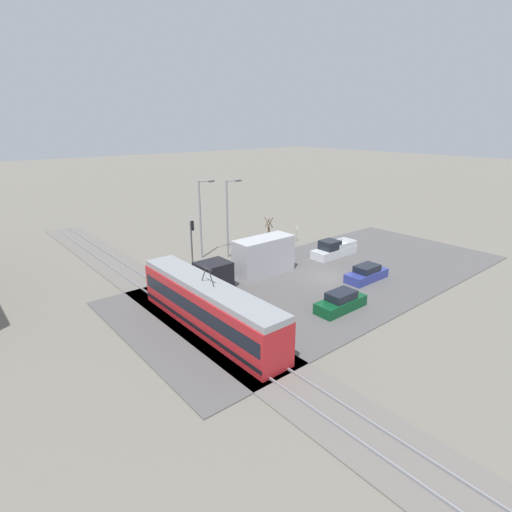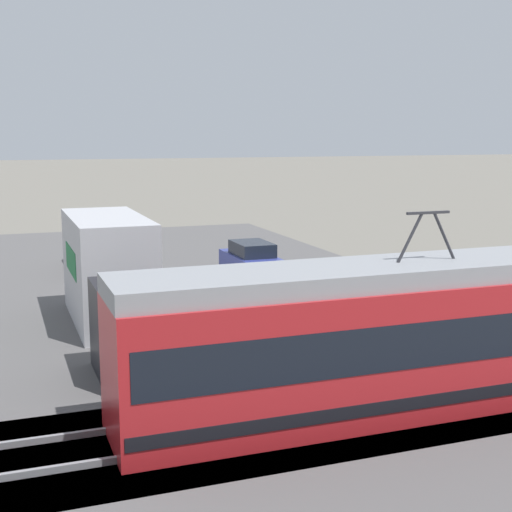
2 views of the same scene
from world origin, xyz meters
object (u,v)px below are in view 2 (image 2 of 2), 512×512
Objects in this scene: light_rail_tram at (423,335)px; pickup_truck at (96,255)px; box_truck at (115,281)px; sedan_car_0 at (373,285)px; sedan_car_1 at (252,260)px.

pickup_truck is (4.96, -19.54, -0.95)m from light_rail_tram.
sedan_car_0 is (-9.87, -0.86, -1.03)m from box_truck.
box_truck is 9.96m from sedan_car_0.
light_rail_tram is 3.23× the size of sedan_car_0.
light_rail_tram is at bearing -95.71° from sedan_car_1.
box_truck reaches higher than sedan_car_0.
sedan_car_1 is (-1.64, -16.37, -1.07)m from light_rail_tram.
pickup_truck is at bearing -94.33° from box_truck.
pickup_truck is 1.24× the size of sedan_car_0.
sedan_car_1 is (-7.42, -7.67, -1.06)m from box_truck.
pickup_truck is 1.24× the size of sedan_car_1.
pickup_truck is 7.32m from sedan_car_1.
light_rail_tram is 16.49m from sedan_car_1.
light_rail_tram is at bearing -113.14° from sedan_car_0.
sedan_car_0 reaches higher than sedan_car_1.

